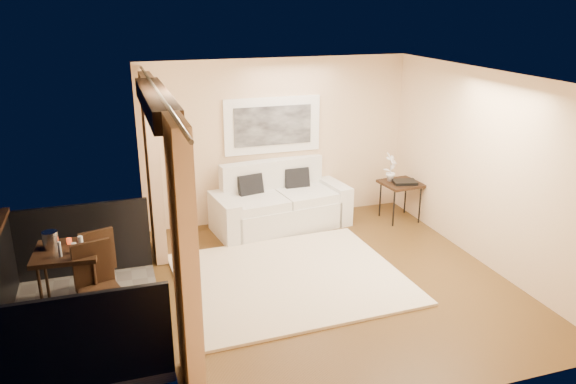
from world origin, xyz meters
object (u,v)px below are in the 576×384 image
balcony_chair_far (97,258)px  ice_bucket (51,240)px  sofa (279,204)px  side_table (401,186)px  orchid (391,167)px  balcony_chair_near (96,279)px  bistro_table (67,256)px

balcony_chair_far → ice_bucket: ice_bucket is taller
sofa → side_table: sofa is taller
orchid → balcony_chair_near: bearing=-157.2°
bistro_table → balcony_chair_far: 0.47m
balcony_chair_near → side_table: bearing=5.0°
balcony_chair_far → ice_bucket: bearing=5.9°
sofa → balcony_chair_far: size_ratio=2.42×
bistro_table → balcony_chair_near: bearing=-48.1°
bistro_table → balcony_chair_far: (0.31, 0.29, -0.21)m
side_table → balcony_chair_near: size_ratio=0.66×
ice_bucket → balcony_chair_far: bearing=22.1°
bistro_table → balcony_chair_near: balcony_chair_near is taller
sofa → ice_bucket: (-3.31, -1.80, 0.57)m
orchid → ice_bucket: orchid is taller
bistro_table → balcony_chair_near: (0.31, -0.34, -0.18)m
sofa → ice_bucket: 3.81m
orchid → balcony_chair_far: orchid is taller
balcony_chair_far → bistro_table: bearing=27.4°
sofa → balcony_chair_near: sofa is taller
bistro_table → sofa: bearing=31.1°
side_table → bistro_table: size_ratio=0.79×
side_table → orchid: (-0.15, 0.12, 0.30)m
bistro_table → balcony_chair_near: 0.49m
bistro_table → balcony_chair_far: bearing=43.7°
balcony_chair_near → ice_bucket: 0.74m
sofa → orchid: 1.98m
sofa → balcony_chair_far: bearing=-157.9°
sofa → balcony_chair_near: bearing=-149.2°
side_table → orchid: bearing=141.5°
balcony_chair_far → balcony_chair_near: (-0.00, -0.63, 0.04)m
sofa → side_table: size_ratio=3.46×
balcony_chair_far → ice_bucket: size_ratio=4.75×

